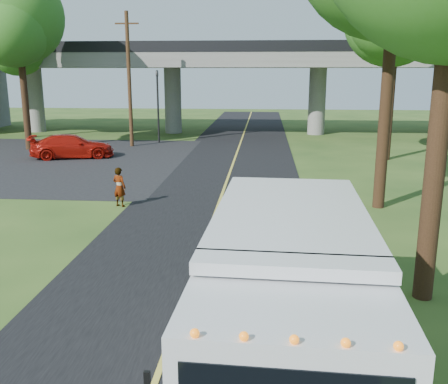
# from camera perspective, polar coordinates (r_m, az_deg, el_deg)

# --- Properties ---
(ground) EXTENTS (120.00, 120.00, 0.00)m
(ground) POSITION_cam_1_polar(r_m,az_deg,el_deg) (11.44, -4.82, -13.05)
(ground) COLOR #2B491A
(ground) RESTS_ON ground
(road) EXTENTS (7.00, 90.00, 0.02)m
(road) POSITION_cam_1_polar(r_m,az_deg,el_deg) (20.79, -0.33, -0.61)
(road) COLOR black
(road) RESTS_ON ground
(parking_lot) EXTENTS (16.00, 18.00, 0.01)m
(parking_lot) POSITION_cam_1_polar(r_m,az_deg,el_deg) (31.26, -19.52, 3.43)
(parking_lot) COLOR black
(parking_lot) RESTS_ON ground
(lane_line) EXTENTS (0.12, 90.00, 0.01)m
(lane_line) POSITION_cam_1_polar(r_m,az_deg,el_deg) (20.78, -0.33, -0.55)
(lane_line) COLOR gold
(lane_line) RESTS_ON road
(overpass) EXTENTS (54.00, 10.00, 7.30)m
(overpass) POSITION_cam_1_polar(r_m,az_deg,el_deg) (42.11, 2.34, 12.86)
(overpass) COLOR slate
(overpass) RESTS_ON ground
(traffic_signal) EXTENTS (0.18, 0.22, 5.20)m
(traffic_signal) POSITION_cam_1_polar(r_m,az_deg,el_deg) (36.95, -7.58, 10.54)
(traffic_signal) COLOR black
(traffic_signal) RESTS_ON ground
(utility_pole) EXTENTS (1.60, 0.26, 9.00)m
(utility_pole) POSITION_cam_1_polar(r_m,az_deg,el_deg) (35.31, -10.79, 12.55)
(utility_pole) COLOR #472D19
(utility_pole) RESTS_ON ground
(tree_right_far) EXTENTS (5.77, 5.67, 10.99)m
(tree_right_far) POSITION_cam_1_polar(r_m,az_deg,el_deg) (30.98, 19.64, 18.78)
(tree_right_far) COLOR #382314
(tree_right_far) RESTS_ON ground
(tree_left_lot) EXTENTS (5.60, 5.50, 10.50)m
(tree_left_lot) POSITION_cam_1_polar(r_m,az_deg,el_deg) (35.61, -22.28, 17.15)
(tree_left_lot) COLOR #382314
(tree_left_lot) RESTS_ON ground
(tree_left_far) EXTENTS (5.26, 5.16, 9.89)m
(tree_left_far) POSITION_cam_1_polar(r_m,az_deg,el_deg) (42.27, -22.25, 15.83)
(tree_left_far) COLOR #382314
(tree_left_far) RESTS_ON ground
(step_van) EXTENTS (2.81, 6.99, 2.89)m
(step_van) POSITION_cam_1_polar(r_m,az_deg,el_deg) (8.21, 7.44, -12.14)
(step_van) COLOR silver
(step_van) RESTS_ON ground
(red_sedan) EXTENTS (5.24, 3.28, 1.42)m
(red_sedan) POSITION_cam_1_polar(r_m,az_deg,el_deg) (31.60, -16.95, 5.02)
(red_sedan) COLOR #A3120A
(red_sedan) RESTS_ON ground
(pedestrian) EXTENTS (0.66, 0.56, 1.55)m
(pedestrian) POSITION_cam_1_polar(r_m,az_deg,el_deg) (19.68, -11.87, 0.56)
(pedestrian) COLOR gray
(pedestrian) RESTS_ON ground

